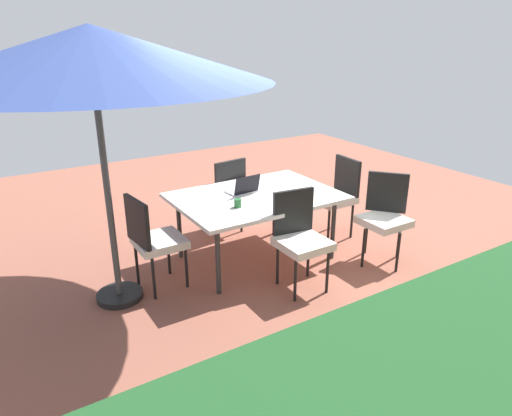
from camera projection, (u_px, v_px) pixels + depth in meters
ground_plane at (256, 258)px, 5.33m from camera, size 10.00×10.00×0.02m
dining_table at (256, 199)px, 5.08m from camera, size 1.74×1.24×0.75m
patio_umbrella at (91, 55)px, 3.71m from camera, size 2.96×2.96×2.48m
chair_northwest at (385, 214)px, 5.08m from camera, size 0.59×0.58×0.98m
chair_south at (224, 192)px, 5.79m from camera, size 0.48×0.49×0.98m
chair_east at (153, 238)px, 4.50m from camera, size 0.49×0.48×0.98m
chair_west at (337, 193)px, 5.73m from camera, size 0.47×0.46×0.98m
chair_north at (300, 235)px, 4.55m from camera, size 0.47×0.48×0.98m
laptop at (244, 189)px, 5.11m from camera, size 0.34×0.27×0.21m
cup at (238, 203)px, 4.70m from camera, size 0.08×0.08×0.09m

